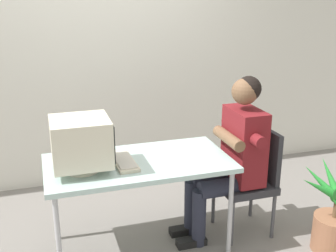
% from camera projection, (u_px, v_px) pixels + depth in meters
% --- Properties ---
extents(ground_plane, '(12.00, 12.00, 0.00)m').
position_uv_depth(ground_plane, '(140.00, 246.00, 3.31)').
color(ground_plane, gray).
extents(wall_back, '(8.00, 0.10, 3.00)m').
position_uv_depth(wall_back, '(133.00, 36.00, 4.21)').
color(wall_back, silver).
rests_on(wall_back, ground_plane).
extents(desk, '(1.37, 0.72, 0.73)m').
position_uv_depth(desk, '(139.00, 167.00, 3.10)').
color(desk, '#B7B7BC').
rests_on(desk, ground_plane).
extents(crt_monitor, '(0.41, 0.38, 0.38)m').
position_uv_depth(crt_monitor, '(81.00, 142.00, 2.86)').
color(crt_monitor, beige).
rests_on(crt_monitor, desk).
extents(keyboard, '(0.16, 0.43, 0.03)m').
position_uv_depth(keyboard, '(123.00, 160.00, 3.05)').
color(keyboard, beige).
rests_on(keyboard, desk).
extents(office_chair, '(0.43, 0.43, 0.88)m').
position_uv_depth(office_chair, '(252.00, 176.00, 3.41)').
color(office_chair, '#4C4C51').
rests_on(office_chair, ground_plane).
extents(person_seated, '(0.70, 0.60, 1.33)m').
position_uv_depth(person_seated, '(233.00, 152.00, 3.29)').
color(person_seated, maroon).
rests_on(person_seated, ground_plane).
extents(potted_plant, '(0.58, 0.55, 0.74)m').
position_uv_depth(potted_plant, '(335.00, 214.00, 3.18)').
color(potted_plant, '#9E6647').
rests_on(potted_plant, ground_plane).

